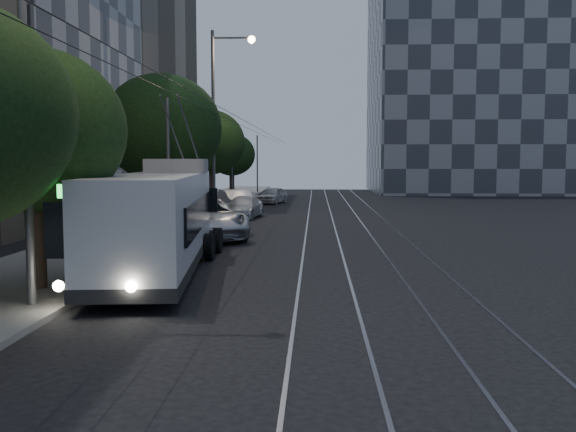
# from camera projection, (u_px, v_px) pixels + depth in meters

# --- Properties ---
(ground) EXTENTS (120.00, 120.00, 0.00)m
(ground) POSITION_uv_depth(u_px,v_px,m) (286.00, 297.00, 16.31)
(ground) COLOR black
(ground) RESTS_ON ground
(sidewalk) EXTENTS (5.00, 90.00, 0.15)m
(sidewalk) POSITION_uv_depth(u_px,v_px,m) (171.00, 220.00, 36.53)
(sidewalk) COLOR gray
(sidewalk) RESTS_ON ground
(tram_rails) EXTENTS (4.52, 90.00, 0.02)m
(tram_rails) POSITION_uv_depth(u_px,v_px,m) (347.00, 222.00, 36.11)
(tram_rails) COLOR gray
(tram_rails) RESTS_ON ground
(overhead_wires) EXTENTS (2.23, 90.00, 6.00)m
(overhead_wires) POSITION_uv_depth(u_px,v_px,m) (215.00, 160.00, 36.13)
(overhead_wires) COLOR black
(overhead_wires) RESTS_ON ground
(building_tan_far) EXTENTS (14.40, 22.40, 34.80)m
(building_tan_far) POSITION_uv_depth(u_px,v_px,m) (96.00, 4.00, 57.41)
(building_tan_far) COLOR gray
(building_tan_far) RESTS_ON ground
(building_distant_right) EXTENTS (22.00, 18.00, 24.00)m
(building_distant_right) POSITION_uv_depth(u_px,v_px,m) (476.00, 81.00, 69.23)
(building_distant_right) COLOR #343842
(building_distant_right) RESTS_ON ground
(trolleybus) EXTENTS (3.60, 11.82, 5.63)m
(trolleybus) POSITION_uv_depth(u_px,v_px,m) (159.00, 220.00, 19.79)
(trolleybus) COLOR #BABABC
(trolleybus) RESTS_ON ground
(pickup_silver) EXTENTS (5.35, 7.21, 1.82)m
(pickup_silver) POSITION_uv_depth(u_px,v_px,m) (202.00, 218.00, 28.43)
(pickup_silver) COLOR #AEB0B6
(pickup_silver) RESTS_ON ground
(car_white_a) EXTENTS (2.34, 4.19, 1.35)m
(car_white_a) POSITION_uv_depth(u_px,v_px,m) (218.00, 215.00, 32.97)
(car_white_a) COLOR white
(car_white_a) RESTS_ON ground
(car_white_b) EXTENTS (2.43, 4.70, 1.30)m
(car_white_b) POSITION_uv_depth(u_px,v_px,m) (244.00, 207.00, 38.25)
(car_white_b) COLOR #B5B4B9
(car_white_b) RESTS_ON ground
(car_white_c) EXTENTS (3.52, 5.05, 1.58)m
(car_white_c) POSITION_uv_depth(u_px,v_px,m) (237.00, 202.00, 40.81)
(car_white_c) COLOR white
(car_white_c) RESTS_ON ground
(car_white_d) EXTENTS (2.51, 4.15, 1.32)m
(car_white_d) POSITION_uv_depth(u_px,v_px,m) (273.00, 195.00, 51.20)
(car_white_d) COLOR #BAB9BE
(car_white_d) RESTS_ON ground
(tree_1) EXTENTS (4.71, 4.71, 6.36)m
(tree_1) POSITION_uv_depth(u_px,v_px,m) (33.00, 131.00, 16.40)
(tree_1) COLOR black
(tree_1) RESTS_ON ground
(tree_2) EXTENTS (5.65, 5.65, 7.51)m
(tree_2) POSITION_uv_depth(u_px,v_px,m) (162.00, 128.00, 30.09)
(tree_2) COLOR black
(tree_2) RESTS_ON ground
(tree_3) EXTENTS (4.48, 4.48, 6.11)m
(tree_3) POSITION_uv_depth(u_px,v_px,m) (175.00, 149.00, 35.06)
(tree_3) COLOR black
(tree_3) RESTS_ON ground
(tree_4) EXTENTS (4.88, 4.88, 6.88)m
(tree_4) POSITION_uv_depth(u_px,v_px,m) (209.00, 142.00, 43.34)
(tree_4) COLOR black
(tree_4) RESTS_ON ground
(tree_5) EXTENTS (4.04, 4.04, 5.76)m
(tree_5) POSITION_uv_depth(u_px,v_px,m) (232.00, 155.00, 55.08)
(tree_5) COLOR black
(tree_5) RESTS_ON ground
(streetlamp_near) EXTENTS (2.72, 0.44, 11.43)m
(streetlamp_near) POSITION_uv_depth(u_px,v_px,m) (41.00, 9.00, 14.19)
(streetlamp_near) COLOR #4F4F51
(streetlamp_near) RESTS_ON ground
(streetlamp_far) EXTENTS (2.67, 0.44, 11.21)m
(streetlamp_far) POSITION_uv_depth(u_px,v_px,m) (220.00, 107.00, 38.70)
(streetlamp_far) COLOR #4F4F51
(streetlamp_far) RESTS_ON ground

